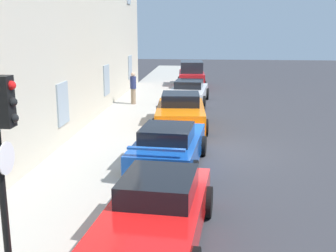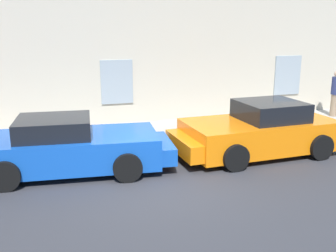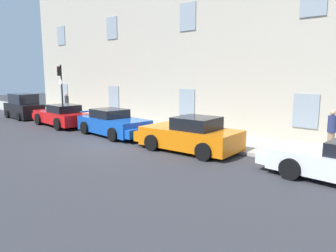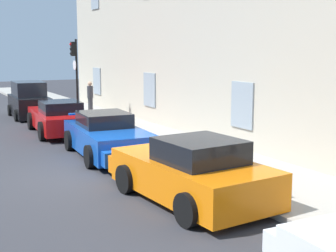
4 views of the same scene
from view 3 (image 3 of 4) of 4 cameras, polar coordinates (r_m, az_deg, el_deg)
name	(u,v)px [view 3 (image 3 of 4)]	position (r m, az deg, el deg)	size (l,w,h in m)	color
ground_plane	(117,144)	(14.87, -9.18, -3.22)	(80.00, 80.00, 0.00)	#333338
sidewalk	(169,132)	(17.35, 0.18, -1.06)	(60.00, 3.19, 0.14)	#A8A399
building_facade	(204,38)	(19.63, 6.44, 15.46)	(33.23, 3.55, 10.58)	#BCB29E
sportscar_red_lead	(61,116)	(20.94, -18.76, 1.75)	(5.03, 2.34, 1.34)	red
sportscar_yellow_flank	(115,124)	(16.80, -9.52, 0.33)	(4.78, 2.34, 1.37)	#144CB2
sportscar_white_middle	(187,136)	(13.43, 3.51, -1.72)	(4.61, 2.41, 1.46)	orange
hatchback_parked	(24,107)	(25.33, -24.52, 3.07)	(3.67, 1.90, 1.80)	black
traffic_light	(61,82)	(23.87, -18.80, 7.58)	(0.44, 0.36, 3.71)	black
pedestrian_admiring	(67,103)	(25.60, -17.76, 3.96)	(0.40, 0.40, 1.64)	#333338
pedestrian_strolling	(332,131)	(13.83, 27.38, -0.79)	(0.44, 0.44, 1.71)	#8C7259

